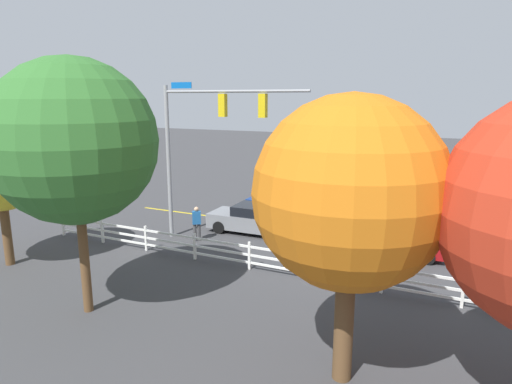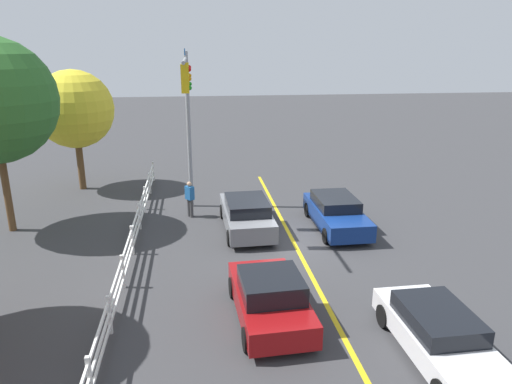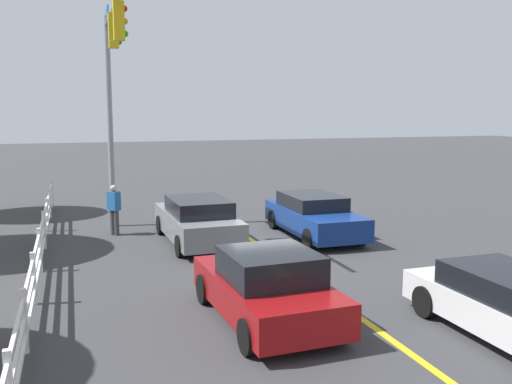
# 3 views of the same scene
# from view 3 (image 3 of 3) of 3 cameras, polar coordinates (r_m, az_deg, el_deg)

# --- Properties ---
(ground_plane) EXTENTS (120.00, 120.00, 0.00)m
(ground_plane) POSITION_cam_3_polar(r_m,az_deg,el_deg) (17.04, 0.94, -5.83)
(ground_plane) COLOR #38383A
(lane_center_stripe) EXTENTS (28.00, 0.16, 0.01)m
(lane_center_stripe) POSITION_cam_3_polar(r_m,az_deg,el_deg) (13.47, 6.56, -9.72)
(lane_center_stripe) COLOR gold
(lane_center_stripe) RESTS_ON ground_plane
(signal_assembly) EXTENTS (7.17, 0.37, 7.47)m
(signal_assembly) POSITION_cam_3_polar(r_m,az_deg,el_deg) (18.77, -14.23, 11.33)
(signal_assembly) COLOR gray
(signal_assembly) RESTS_ON ground_plane
(car_1) EXTENTS (4.65, 1.93, 1.38)m
(car_1) POSITION_cam_3_polar(r_m,az_deg,el_deg) (18.82, 5.83, -2.38)
(car_1) COLOR navy
(car_1) RESTS_ON ground_plane
(car_2) EXTENTS (4.68, 2.06, 1.44)m
(car_2) POSITION_cam_3_polar(r_m,az_deg,el_deg) (17.85, -5.91, -2.88)
(car_2) COLOR slate
(car_2) RESTS_ON ground_plane
(car_3) EXTENTS (4.18, 2.13, 1.45)m
(car_3) POSITION_cam_3_polar(r_m,az_deg,el_deg) (11.31, 1.10, -9.56)
(car_3) COLOR maroon
(car_3) RESTS_ON ground_plane
(pedestrian) EXTENTS (0.48, 0.45, 1.69)m
(pedestrian) POSITION_cam_3_polar(r_m,az_deg,el_deg) (19.42, -14.08, -1.53)
(pedestrian) COLOR #3F3F42
(pedestrian) RESTS_ON ground_plane
(white_rail_fence) EXTENTS (26.10, 0.10, 1.15)m
(white_rail_fence) POSITION_cam_3_polar(r_m,az_deg,el_deg) (13.15, -21.46, -7.98)
(white_rail_fence) COLOR white
(white_rail_fence) RESTS_ON ground_plane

